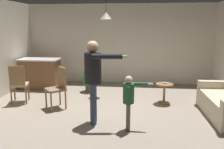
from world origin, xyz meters
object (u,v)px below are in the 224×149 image
at_px(side_table_by_couch, 164,91).
at_px(spare_remote_on_table, 165,83).
at_px(dining_chair_by_counter, 58,86).
at_px(potted_plant_corner, 90,78).
at_px(kitchen_counter, 40,73).
at_px(person_child, 129,97).
at_px(dining_chair_near_wall, 19,83).
at_px(person_adult, 94,73).

distance_m(side_table_by_couch, spare_remote_on_table, 0.21).
distance_m(dining_chair_by_counter, potted_plant_corner, 1.61).
bearing_deg(kitchen_counter, potted_plant_corner, -7.17).
height_order(side_table_by_couch, spare_remote_on_table, spare_remote_on_table).
relative_size(person_child, potted_plant_corner, 1.42).
distance_m(dining_chair_by_counter, spare_remote_on_table, 2.69).
xyz_separation_m(person_child, dining_chair_near_wall, (-2.89, 1.30, -0.12)).
bearing_deg(potted_plant_corner, person_child, -63.61).
bearing_deg(person_child, spare_remote_on_table, 153.77).
height_order(side_table_by_couch, potted_plant_corner, potted_plant_corner).
height_order(dining_chair_near_wall, potted_plant_corner, dining_chair_near_wall).
distance_m(kitchen_counter, person_child, 4.08).
relative_size(dining_chair_near_wall, spare_remote_on_table, 7.69).
relative_size(potted_plant_corner, spare_remote_on_table, 5.81).
bearing_deg(potted_plant_corner, dining_chair_near_wall, -140.80).
distance_m(person_adult, dining_chair_by_counter, 1.42).
bearing_deg(kitchen_counter, spare_remote_on_table, -16.14).
xyz_separation_m(dining_chair_near_wall, spare_remote_on_table, (3.74, 0.41, -0.01)).
distance_m(side_table_by_couch, dining_chair_by_counter, 2.69).
height_order(dining_chair_near_wall, spare_remote_on_table, dining_chair_near_wall).
relative_size(kitchen_counter, spare_remote_on_table, 9.69).
bearing_deg(dining_chair_near_wall, person_child, -39.52).
bearing_deg(spare_remote_on_table, dining_chair_by_counter, -166.29).
relative_size(kitchen_counter, potted_plant_corner, 1.67).
height_order(person_child, dining_chair_near_wall, person_child).
distance_m(potted_plant_corner, spare_remote_on_table, 2.33).
bearing_deg(side_table_by_couch, person_child, -116.36).
xyz_separation_m(side_table_by_couch, dining_chair_near_wall, (-3.73, -0.40, 0.22)).
relative_size(kitchen_counter, dining_chair_by_counter, 1.26).
relative_size(person_child, dining_chair_by_counter, 1.07).
bearing_deg(side_table_by_couch, potted_plant_corner, 157.07).
relative_size(kitchen_counter, person_child, 1.18).
relative_size(dining_chair_by_counter, potted_plant_corner, 1.32).
distance_m(kitchen_counter, dining_chair_near_wall, 1.52).
bearing_deg(side_table_by_couch, kitchen_counter, 163.68).
distance_m(kitchen_counter, side_table_by_couch, 3.96).
distance_m(dining_chair_near_wall, spare_remote_on_table, 3.76).
distance_m(person_adult, potted_plant_corner, 2.51).
bearing_deg(dining_chair_by_counter, person_adult, -168.77).
distance_m(side_table_by_couch, person_child, 1.93).
height_order(kitchen_counter, dining_chair_near_wall, dining_chair_near_wall).
relative_size(person_adult, dining_chair_near_wall, 1.70).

